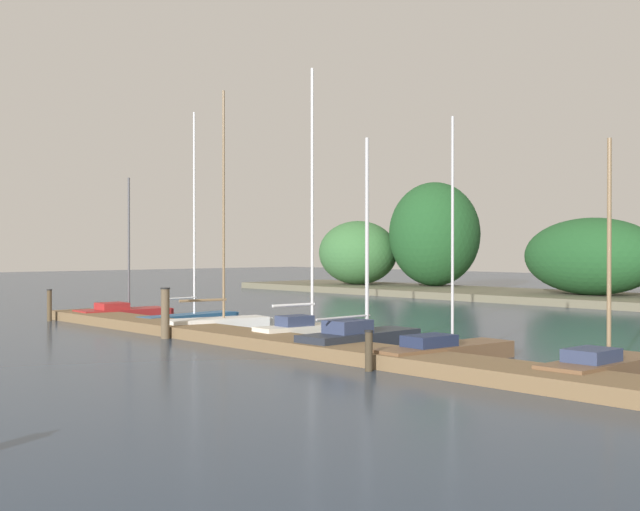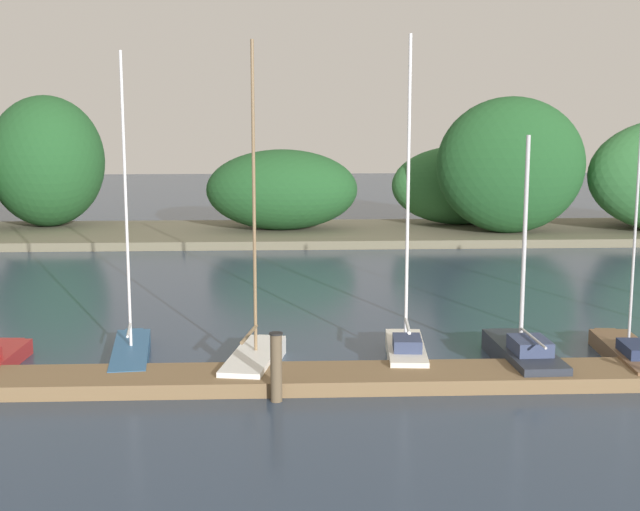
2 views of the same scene
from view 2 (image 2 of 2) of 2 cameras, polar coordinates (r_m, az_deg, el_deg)
dock_pier at (r=21.97m, az=9.40°, el=-7.66°), size 27.72×1.80×0.35m
far_shore at (r=45.34m, az=3.92°, el=4.56°), size 59.16×8.91×7.17m
sailboat_1 at (r=24.09m, az=-12.02°, el=-5.89°), size 1.38×4.46×8.01m
sailboat_2 at (r=22.82m, az=-4.18°, el=-6.43°), size 1.65×3.89×8.22m
sailboat_3 at (r=23.51m, az=5.52°, el=-5.82°), size 1.22×3.63×8.41m
sailboat_4 at (r=23.58m, az=12.84°, el=-6.06°), size 1.30×4.18×5.92m
sailboat_5 at (r=24.62m, az=19.27°, el=-5.91°), size 1.35×4.54×6.17m
mooring_piling_1 at (r=20.27m, az=-2.82°, el=-7.14°), size 0.31×0.31×1.60m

